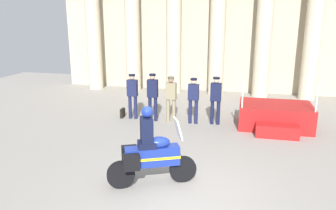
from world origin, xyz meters
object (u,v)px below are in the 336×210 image
at_px(reviewing_stand, 275,116).
at_px(officer_in_row_3, 193,97).
at_px(officer_in_row_0, 132,93).
at_px(officer_in_row_1, 153,93).
at_px(briefcase_on_ground, 123,113).
at_px(officer_in_row_2, 171,96).
at_px(officer_in_row_4, 216,97).
at_px(motorcycle_with_rider, 149,153).

relative_size(reviewing_stand, officer_in_row_3, 1.47).
distance_m(officer_in_row_0, officer_in_row_3, 2.35).
distance_m(officer_in_row_1, briefcase_on_ground, 1.54).
relative_size(officer_in_row_0, briefcase_on_ground, 4.80).
relative_size(officer_in_row_2, officer_in_row_4, 0.97).
height_order(officer_in_row_1, officer_in_row_3, officer_in_row_1).
height_order(reviewing_stand, officer_in_row_4, officer_in_row_4).
bearing_deg(motorcycle_with_rider, officer_in_row_2, 72.38).
xyz_separation_m(officer_in_row_0, motorcycle_with_rider, (2.07, -4.86, -0.23)).
distance_m(officer_in_row_3, motorcycle_with_rider, 4.80).
bearing_deg(briefcase_on_ground, reviewing_stand, 0.89).
xyz_separation_m(officer_in_row_1, briefcase_on_ground, (-1.26, 0.13, -0.88)).
bearing_deg(reviewing_stand, officer_in_row_3, -176.10).
relative_size(officer_in_row_3, briefcase_on_ground, 4.67).
relative_size(reviewing_stand, officer_in_row_4, 1.42).
relative_size(reviewing_stand, motorcycle_with_rider, 1.26).
bearing_deg(officer_in_row_0, briefcase_on_ground, -3.56).
bearing_deg(officer_in_row_1, officer_in_row_4, -176.62).
bearing_deg(officer_in_row_0, reviewing_stand, -177.99).
xyz_separation_m(officer_in_row_0, officer_in_row_4, (3.14, 0.01, 0.01)).
bearing_deg(motorcycle_with_rider, officer_in_row_1, 80.40).
bearing_deg(officer_in_row_1, briefcase_on_ground, -5.17).
relative_size(officer_in_row_0, officer_in_row_3, 1.03).
bearing_deg(officer_in_row_0, officer_in_row_2, 178.38).
relative_size(officer_in_row_1, officer_in_row_2, 1.05).
xyz_separation_m(officer_in_row_2, briefcase_on_ground, (-1.95, 0.09, -0.82)).
bearing_deg(officer_in_row_4, officer_in_row_0, 0.91).
height_order(officer_in_row_2, briefcase_on_ground, officer_in_row_2).
distance_m(reviewing_stand, officer_in_row_3, 2.95).
distance_m(reviewing_stand, motorcycle_with_rider, 5.91).
bearing_deg(motorcycle_with_rider, officer_in_row_4, 53.37).
relative_size(motorcycle_with_rider, briefcase_on_ground, 5.43).
distance_m(motorcycle_with_rider, briefcase_on_ground, 5.53).
xyz_separation_m(officer_in_row_1, officer_in_row_2, (0.69, 0.04, -0.05)).
relative_size(officer_in_row_2, briefcase_on_ground, 4.71).
bearing_deg(officer_in_row_2, officer_in_row_1, 3.68).
height_order(officer_in_row_0, officer_in_row_4, officer_in_row_4).
height_order(officer_in_row_2, officer_in_row_4, officer_in_row_4).
relative_size(officer_in_row_2, officer_in_row_3, 1.01).
bearing_deg(officer_in_row_1, officer_in_row_2, -176.32).
xyz_separation_m(reviewing_stand, officer_in_row_1, (-4.40, -0.22, 0.65)).
bearing_deg(motorcycle_with_rider, briefcase_on_ground, 92.88).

